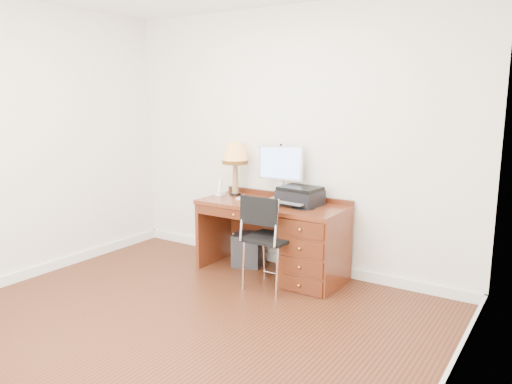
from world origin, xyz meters
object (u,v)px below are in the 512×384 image
Objects in this scene: desk at (300,240)px; equipment_box at (248,249)px; leg_lamp at (235,156)px; monitor at (281,166)px; printer at (300,196)px; phone at (220,191)px; chair at (266,233)px.

desk reaches higher than equipment_box.
desk is at bearing -25.46° from equipment_box.
leg_lamp reaches higher than desk.
equipment_box is at bearing 171.93° from desk.
monitor is 0.99m from equipment_box.
equipment_box is at bearing -170.29° from monitor.
printer is 0.92m from equipment_box.
monitor is 0.74m from phone.
phone is (-0.99, 0.02, 0.39)m from desk.
chair is at bearing -96.90° from printer.
desk is 2.62× the size of leg_lamp.
printer is 0.95m from phone.
desk is at bearing -52.53° from printer.
chair is (0.84, -0.41, -0.25)m from phone.
chair is at bearing -76.08° from monitor.
printer is (-0.05, 0.07, 0.43)m from desk.
desk is 8.69× the size of phone.
printer is 0.76× the size of leg_lamp.
desk is 0.78m from monitor.
leg_lamp is 0.40m from phone.
desk is at bearing 68.11° from chair.
monitor is 0.61× the size of chair.
printer is 0.47× the size of chair.
equipment_box is (0.31, 0.07, -0.63)m from phone.
desk is 0.73m from equipment_box.
leg_lamp reaches higher than phone.
leg_lamp is 3.32× the size of phone.
equipment_box is at bearing 16.16° from phone.
chair is 2.63× the size of equipment_box.
monitor is at bearing 5.71° from leg_lamp.
monitor is 1.60× the size of equipment_box.
monitor is at bearing 16.44° from phone.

